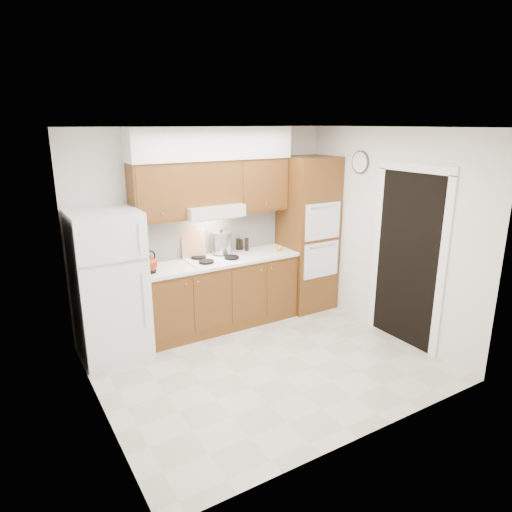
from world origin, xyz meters
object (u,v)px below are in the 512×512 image
(fridge, at_px, (109,285))
(kettle, at_px, (150,265))
(oven_cabinet, at_px, (307,234))
(stock_pot, at_px, (222,243))

(fridge, distance_m, kettle, 0.51)
(oven_cabinet, relative_size, kettle, 12.12)
(oven_cabinet, relative_size, stock_pot, 7.86)
(kettle, bearing_deg, stock_pot, 2.67)
(stock_pot, bearing_deg, fridge, -172.33)
(fridge, distance_m, stock_pot, 1.58)
(oven_cabinet, bearing_deg, fridge, -179.30)
(fridge, xyz_separation_m, kettle, (0.47, -0.04, 0.18))
(oven_cabinet, height_order, stock_pot, oven_cabinet)
(stock_pot, bearing_deg, kettle, -167.10)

